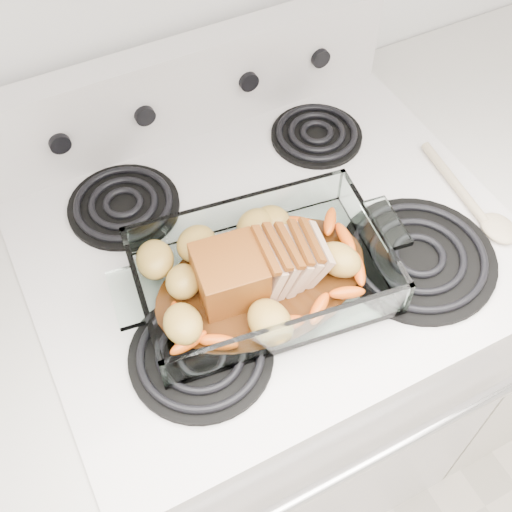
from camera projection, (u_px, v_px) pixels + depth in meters
name	position (u px, v px, depth m)	size (l,w,h in m)	color
electric_range	(263.00, 360.00, 1.43)	(0.78, 0.70, 1.12)	silver
counter_right	(497.00, 255.00, 1.62)	(0.58, 0.68, 0.93)	silver
baking_dish	(262.00, 277.00, 0.97)	(0.37, 0.24, 0.07)	white
pork_roast	(250.00, 271.00, 0.95)	(0.20, 0.10, 0.08)	maroon
roast_vegetables	(248.00, 255.00, 0.99)	(0.39, 0.21, 0.05)	#E94E06
wooden_spoon	(479.00, 208.00, 1.08)	(0.05, 0.25, 0.02)	#C6B68D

